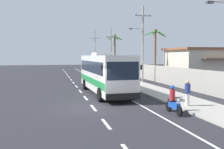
{
  "coord_description": "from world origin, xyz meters",
  "views": [
    {
      "loc": [
        -2.56,
        -16.26,
        3.38
      ],
      "look_at": [
        2.64,
        5.98,
        1.7
      ],
      "focal_mm": 41.1,
      "sensor_mm": 36.0,
      "label": 1
    }
  ],
  "objects_px": {
    "palm_nearest": "(155,45)",
    "motorcycle_trailing": "(110,78)",
    "coach_bus_foreground": "(104,72)",
    "utility_pole_far": "(111,50)",
    "pedestrian_midwalk": "(117,71)",
    "palm_second": "(115,47)",
    "utility_pole_mid": "(142,42)",
    "roadside_building": "(213,65)",
    "pedestrian_far_walk": "(187,92)",
    "motorcycle_beside_bus": "(173,102)",
    "utility_pole_distant": "(95,49)"
  },
  "relations": [
    {
      "from": "palm_nearest",
      "to": "roadside_building",
      "type": "xyz_separation_m",
      "value": [
        6.6,
        -3.18,
        -2.57
      ]
    },
    {
      "from": "utility_pole_distant",
      "to": "roadside_building",
      "type": "distance_m",
      "value": 38.55
    },
    {
      "from": "coach_bus_foreground",
      "to": "motorcycle_trailing",
      "type": "distance_m",
      "value": 8.43
    },
    {
      "from": "pedestrian_midwalk",
      "to": "roadside_building",
      "type": "height_order",
      "value": "roadside_building"
    },
    {
      "from": "pedestrian_midwalk",
      "to": "roadside_building",
      "type": "xyz_separation_m",
      "value": [
        10.39,
        -9.02,
        1.1
      ]
    },
    {
      "from": "coach_bus_foreground",
      "to": "utility_pole_far",
      "type": "bearing_deg",
      "value": 75.88
    },
    {
      "from": "utility_pole_mid",
      "to": "palm_nearest",
      "type": "xyz_separation_m",
      "value": [
        2.0,
        0.54,
        -0.41
      ]
    },
    {
      "from": "utility_pole_far",
      "to": "palm_second",
      "type": "bearing_deg",
      "value": 58.53
    },
    {
      "from": "motorcycle_trailing",
      "to": "roadside_building",
      "type": "bearing_deg",
      "value": -6.69
    },
    {
      "from": "palm_second",
      "to": "roadside_building",
      "type": "distance_m",
      "value": 23.53
    },
    {
      "from": "pedestrian_far_walk",
      "to": "utility_pole_mid",
      "type": "height_order",
      "value": "utility_pole_mid"
    },
    {
      "from": "pedestrian_far_walk",
      "to": "palm_second",
      "type": "bearing_deg",
      "value": -137.0
    },
    {
      "from": "motorcycle_trailing",
      "to": "roadside_building",
      "type": "height_order",
      "value": "roadside_building"
    },
    {
      "from": "palm_second",
      "to": "motorcycle_trailing",
      "type": "bearing_deg",
      "value": -105.2
    },
    {
      "from": "coach_bus_foreground",
      "to": "motorcycle_trailing",
      "type": "relative_size",
      "value": 5.7
    },
    {
      "from": "pedestrian_far_walk",
      "to": "utility_pole_far",
      "type": "bearing_deg",
      "value": -135.24
    },
    {
      "from": "coach_bus_foreground",
      "to": "utility_pole_mid",
      "type": "height_order",
      "value": "utility_pole_mid"
    },
    {
      "from": "pedestrian_far_walk",
      "to": "roadside_building",
      "type": "distance_m",
      "value": 18.02
    },
    {
      "from": "coach_bus_foreground",
      "to": "palm_nearest",
      "type": "relative_size",
      "value": 1.62
    },
    {
      "from": "coach_bus_foreground",
      "to": "roadside_building",
      "type": "relative_size",
      "value": 0.99
    },
    {
      "from": "palm_nearest",
      "to": "motorcycle_trailing",
      "type": "bearing_deg",
      "value": -165.79
    },
    {
      "from": "pedestrian_midwalk",
      "to": "utility_pole_far",
      "type": "bearing_deg",
      "value": 167.22
    },
    {
      "from": "pedestrian_midwalk",
      "to": "palm_second",
      "type": "height_order",
      "value": "palm_second"
    },
    {
      "from": "motorcycle_beside_bus",
      "to": "roadside_building",
      "type": "height_order",
      "value": "roadside_building"
    },
    {
      "from": "motorcycle_trailing",
      "to": "roadside_building",
      "type": "relative_size",
      "value": 0.17
    },
    {
      "from": "utility_pole_mid",
      "to": "roadside_building",
      "type": "bearing_deg",
      "value": -17.04
    },
    {
      "from": "utility_pole_distant",
      "to": "motorcycle_trailing",
      "type": "bearing_deg",
      "value": -96.45
    },
    {
      "from": "utility_pole_far",
      "to": "palm_second",
      "type": "xyz_separation_m",
      "value": [
        1.28,
        2.09,
        0.68
      ]
    },
    {
      "from": "coach_bus_foreground",
      "to": "roadside_building",
      "type": "height_order",
      "value": "roadside_building"
    },
    {
      "from": "roadside_building",
      "to": "pedestrian_far_walk",
      "type": "bearing_deg",
      "value": -129.58
    },
    {
      "from": "motorcycle_beside_bus",
      "to": "utility_pole_distant",
      "type": "height_order",
      "value": "utility_pole_distant"
    },
    {
      "from": "utility_pole_mid",
      "to": "utility_pole_distant",
      "type": "xyz_separation_m",
      "value": [
        -0.44,
        34.73,
        -0.05
      ]
    },
    {
      "from": "utility_pole_mid",
      "to": "palm_nearest",
      "type": "height_order",
      "value": "utility_pole_mid"
    },
    {
      "from": "pedestrian_far_walk",
      "to": "utility_pole_far",
      "type": "height_order",
      "value": "utility_pole_far"
    },
    {
      "from": "coach_bus_foreground",
      "to": "motorcycle_beside_bus",
      "type": "relative_size",
      "value": 5.71
    },
    {
      "from": "utility_pole_mid",
      "to": "palm_second",
      "type": "bearing_deg",
      "value": 86.79
    },
    {
      "from": "motorcycle_beside_bus",
      "to": "motorcycle_trailing",
      "type": "xyz_separation_m",
      "value": [
        -0.01,
        16.67,
        0.0
      ]
    },
    {
      "from": "motorcycle_beside_bus",
      "to": "utility_pole_distant",
      "type": "distance_m",
      "value": 52.84
    },
    {
      "from": "pedestrian_far_walk",
      "to": "utility_pole_distant",
      "type": "relative_size",
      "value": 0.17
    },
    {
      "from": "utility_pole_far",
      "to": "utility_pole_distant",
      "type": "bearing_deg",
      "value": 90.84
    },
    {
      "from": "palm_second",
      "to": "roadside_building",
      "type": "relative_size",
      "value": 0.68
    },
    {
      "from": "coach_bus_foreground",
      "to": "pedestrian_midwalk",
      "type": "distance_m",
      "value": 16.31
    },
    {
      "from": "coach_bus_foreground",
      "to": "motorcycle_beside_bus",
      "type": "bearing_deg",
      "value": -74.74
    },
    {
      "from": "utility_pole_mid",
      "to": "motorcycle_trailing",
      "type": "bearing_deg",
      "value": -166.24
    },
    {
      "from": "coach_bus_foreground",
      "to": "utility_pole_distant",
      "type": "bearing_deg",
      "value": 81.69
    },
    {
      "from": "motorcycle_trailing",
      "to": "palm_nearest",
      "type": "distance_m",
      "value": 7.85
    },
    {
      "from": "palm_second",
      "to": "roadside_building",
      "type": "bearing_deg",
      "value": -71.22
    },
    {
      "from": "pedestrian_far_walk",
      "to": "utility_pole_distant",
      "type": "xyz_separation_m",
      "value": [
        2.41,
        51.22,
        4.11
      ]
    },
    {
      "from": "pedestrian_midwalk",
      "to": "palm_nearest",
      "type": "distance_m",
      "value": 7.87
    },
    {
      "from": "palm_nearest",
      "to": "roadside_building",
      "type": "bearing_deg",
      "value": -25.74
    }
  ]
}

